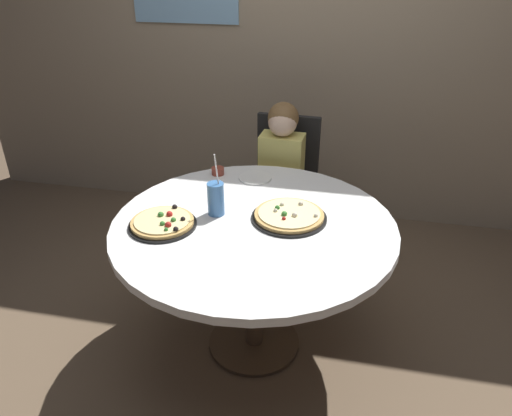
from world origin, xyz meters
The scene contains 10 objects.
ground_plane centered at (0.00, 0.00, 0.00)m, with size 8.00×8.00×0.00m, color brown.
wall_with_window centered at (0.00, 1.61, 1.45)m, with size 5.20×0.14×2.90m.
dining_table centered at (0.00, 0.00, 0.66)m, with size 1.32×1.32×0.75m.
chair_wooden centered at (0.00, 0.91, 0.53)m, with size 0.42×0.42×0.95m.
diner_child centered at (0.00, 0.73, 0.48)m, with size 0.27×0.42×1.08m.
pizza_veggie centered at (0.15, 0.07, 0.77)m, with size 0.35×0.35×0.05m.
pizza_cheese centered at (-0.40, -0.12, 0.77)m, with size 0.31×0.31×0.05m.
soda_cup centered at (-0.19, 0.04, 0.83)m, with size 0.08×0.08×0.31m.
sauce_bowl centered at (-0.31, 0.48, 0.77)m, with size 0.07×0.07×0.04m, color brown.
plate_small centered at (-0.09, 0.47, 0.76)m, with size 0.18×0.18×0.01m, color white.
Camera 1 is at (0.41, -1.89, 1.88)m, focal length 33.89 mm.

